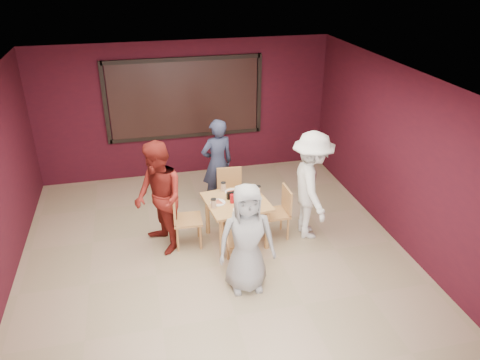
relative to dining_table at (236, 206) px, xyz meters
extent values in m
plane|color=tan|center=(-0.42, -0.63, -0.66)|extent=(7.00, 7.00, 0.00)
cube|color=black|center=(-0.42, 2.82, 0.99)|extent=(3.00, 0.02, 1.50)
cube|color=tan|center=(0.00, 0.00, 0.07)|extent=(1.06, 1.06, 0.04)
cylinder|color=tan|center=(-0.42, 0.33, -0.31)|extent=(0.07, 0.07, 0.71)
cylinder|color=tan|center=(0.33, 0.42, -0.31)|extent=(0.07, 0.07, 0.71)
cylinder|color=tan|center=(-0.33, -0.42, -0.31)|extent=(0.07, 0.07, 0.71)
cylinder|color=tan|center=(0.42, -0.33, -0.31)|extent=(0.07, 0.07, 0.71)
cylinder|color=white|center=(0.00, -0.30, 0.10)|extent=(0.24, 0.24, 0.01)
cone|color=#D2844A|center=(0.00, -0.30, 0.11)|extent=(0.22, 0.22, 0.02)
cylinder|color=beige|center=(0.13, -0.39, 0.16)|extent=(0.09, 0.09, 0.14)
cylinder|color=black|center=(0.13, -0.39, 0.24)|extent=(0.09, 0.09, 0.01)
cylinder|color=white|center=(0.00, 0.30, 0.10)|extent=(0.24, 0.24, 0.01)
cone|color=#D2844A|center=(0.00, 0.30, 0.11)|extent=(0.22, 0.22, 0.02)
cylinder|color=beige|center=(-0.13, 0.39, 0.16)|extent=(0.09, 0.09, 0.14)
cylinder|color=black|center=(-0.13, 0.39, 0.24)|extent=(0.09, 0.09, 0.01)
cylinder|color=white|center=(-0.30, 0.00, 0.10)|extent=(0.24, 0.24, 0.01)
cone|color=#D2844A|center=(-0.30, 0.00, 0.11)|extent=(0.22, 0.22, 0.02)
cylinder|color=beige|center=(-0.39, -0.13, 0.16)|extent=(0.09, 0.09, 0.14)
cylinder|color=black|center=(-0.39, -0.13, 0.24)|extent=(0.09, 0.09, 0.01)
cylinder|color=white|center=(0.30, 0.00, 0.10)|extent=(0.24, 0.24, 0.01)
cone|color=#D2844A|center=(0.30, 0.00, 0.11)|extent=(0.22, 0.22, 0.02)
cylinder|color=beige|center=(0.39, 0.13, 0.16)|extent=(0.09, 0.09, 0.14)
cylinder|color=black|center=(0.39, 0.13, 0.24)|extent=(0.09, 0.09, 0.01)
cylinder|color=silver|center=(0.08, -0.03, 0.14)|extent=(0.06, 0.06, 0.10)
cylinder|color=silver|center=(0.02, -0.08, 0.13)|extent=(0.05, 0.05, 0.08)
cylinder|color=#A50B12|center=(-0.08, -0.05, 0.16)|extent=(0.07, 0.07, 0.15)
cube|color=black|center=(-0.07, 0.09, 0.15)|extent=(0.14, 0.08, 0.12)
cube|color=tan|center=(-0.09, -0.67, -0.24)|extent=(0.43, 0.43, 0.04)
cylinder|color=tan|center=(0.08, -0.51, -0.46)|extent=(0.04, 0.04, 0.40)
cylinder|color=tan|center=(-0.25, -0.49, -0.46)|extent=(0.04, 0.04, 0.40)
cylinder|color=tan|center=(0.06, -0.84, -0.46)|extent=(0.04, 0.04, 0.40)
cylinder|color=tan|center=(-0.27, -0.82, -0.46)|extent=(0.04, 0.04, 0.40)
cube|color=tan|center=(-0.10, -0.85, -0.01)|extent=(0.41, 0.06, 0.39)
cube|color=tan|center=(0.07, 0.73, -0.21)|extent=(0.47, 0.47, 0.04)
cylinder|color=tan|center=(-0.12, 0.56, -0.45)|extent=(0.04, 0.04, 0.43)
cylinder|color=tan|center=(0.23, 0.54, -0.45)|extent=(0.04, 0.04, 0.43)
cylinder|color=tan|center=(-0.10, 0.92, -0.45)|extent=(0.04, 0.04, 0.43)
cylinder|color=tan|center=(0.26, 0.89, -0.45)|extent=(0.04, 0.04, 0.43)
cube|color=tan|center=(0.08, 0.93, 0.04)|extent=(0.44, 0.07, 0.42)
cube|color=tan|center=(-0.79, 0.08, -0.20)|extent=(0.47, 0.47, 0.04)
cylinder|color=tan|center=(-0.62, -0.11, -0.44)|extent=(0.04, 0.04, 0.44)
cylinder|color=tan|center=(-0.59, 0.25, -0.44)|extent=(0.04, 0.04, 0.44)
cylinder|color=tan|center=(-0.98, -0.09, -0.44)|extent=(0.04, 0.04, 0.44)
cylinder|color=tan|center=(-0.96, 0.27, -0.44)|extent=(0.04, 0.04, 0.44)
cube|color=tan|center=(-0.99, 0.09, 0.05)|extent=(0.06, 0.45, 0.43)
cube|color=tan|center=(0.66, -0.02, -0.23)|extent=(0.43, 0.43, 0.04)
cylinder|color=tan|center=(0.48, 0.15, -0.45)|extent=(0.04, 0.04, 0.42)
cylinder|color=tan|center=(0.49, -0.19, -0.45)|extent=(0.04, 0.04, 0.42)
cylinder|color=tan|center=(0.83, 0.16, -0.45)|extent=(0.04, 0.04, 0.42)
cylinder|color=tan|center=(0.83, -0.19, -0.45)|extent=(0.04, 0.04, 0.42)
cube|color=tan|center=(0.85, -0.01, 0.02)|extent=(0.04, 0.43, 0.41)
imported|color=#9F9F9F|center=(-0.13, -1.18, 0.15)|extent=(0.82, 0.55, 1.62)
imported|color=#2B314D|center=(-0.06, 1.29, 0.19)|extent=(0.70, 0.54, 1.70)
imported|color=maroon|center=(-1.21, 0.07, 0.25)|extent=(0.93, 1.05, 1.82)
imported|color=white|center=(1.23, -0.08, 0.25)|extent=(0.80, 1.25, 1.83)
camera|label=1|loc=(-1.46, -6.39, 3.69)|focal=35.00mm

